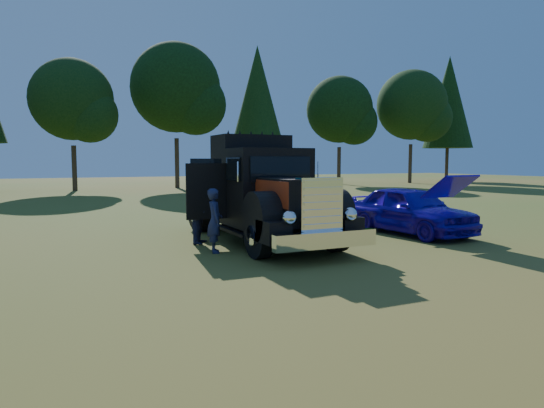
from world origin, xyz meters
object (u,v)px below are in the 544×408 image
at_px(spectator_near, 215,221).
at_px(spectator_far, 203,214).
at_px(diamond_t_truck, 263,196).
at_px(hotrod_coupe, 410,210).

xyz_separation_m(spectator_near, spectator_far, (0.13, 1.41, 0.03)).
distance_m(spectator_near, spectator_far, 1.42).
relative_size(spectator_near, spectator_far, 0.97).
bearing_deg(spectator_far, spectator_near, -152.88).
height_order(diamond_t_truck, hotrod_coupe, diamond_t_truck).
distance_m(diamond_t_truck, hotrod_coupe, 4.82).
bearing_deg(diamond_t_truck, hotrod_coupe, -6.76).
relative_size(diamond_t_truck, spectator_near, 4.50).
height_order(hotrod_coupe, spectator_near, hotrod_coupe).
bearing_deg(hotrod_coupe, spectator_far, 170.55).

